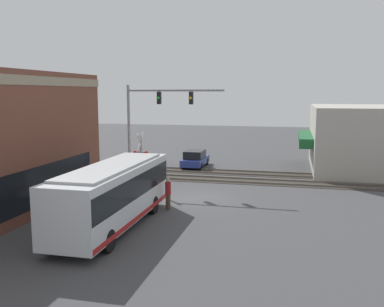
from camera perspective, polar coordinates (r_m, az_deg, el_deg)
The scene contains 10 objects.
ground_plane at distance 27.70m, azimuth 0.78°, elevation -5.97°, with size 120.00×120.00×0.00m, color #424244.
shop_building at distance 40.39m, azimuth 20.74°, elevation 1.98°, with size 12.44×8.39×5.58m.
city_bus at distance 21.79m, azimuth -10.46°, elevation -5.24°, with size 10.03×2.59×3.21m.
traffic_signal_gantry at distance 31.64m, azimuth -5.16°, elevation 5.44°, with size 0.42×7.31×7.31m.
crossing_signal at distance 32.19m, azimuth -6.84°, elevation 0.12°, with size 1.41×1.18×3.81m.
rail_track_near at distance 33.43m, azimuth 3.04°, elevation -3.47°, with size 2.60×60.00×0.15m.
rail_track_far at distance 36.52m, azimuth 3.95°, elevation -2.49°, with size 2.60×60.00×0.15m.
parked_car_blue at distance 39.00m, azimuth 0.41°, elevation -0.77°, with size 4.37×1.82×1.54m.
pedestrian_near_bus at distance 24.90m, azimuth -3.22°, elevation -5.34°, with size 0.34×0.34×1.86m.
pedestrian_at_crossing at distance 31.66m, azimuth -7.43°, elevation -2.71°, with size 0.34×0.34×1.63m.
Camera 1 is at (-26.22, -5.87, 6.76)m, focal length 40.00 mm.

